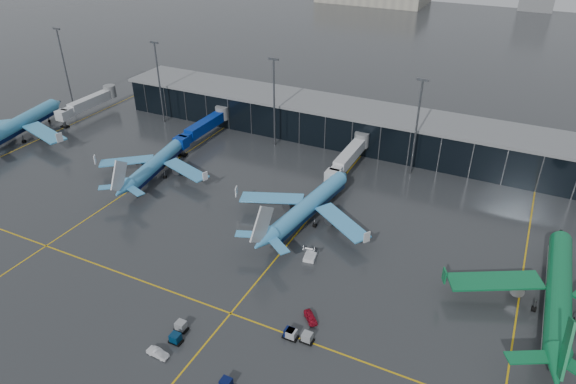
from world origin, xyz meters
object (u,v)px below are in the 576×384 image
at_px(airliner_klm_near, 309,196).
at_px(service_van_white, 158,353).
at_px(airliner_arkefly, 157,154).
at_px(airliner_aer_lingus, 563,279).
at_px(baggage_carts, 245,342).
at_px(mobile_airstair, 310,255).
at_px(service_van_red, 311,317).
at_px(airliner_klm_west, 15,117).

bearing_deg(airliner_klm_near, service_van_white, -89.50).
bearing_deg(airliner_klm_near, airliner_arkefly, -176.28).
relative_size(airliner_aer_lingus, baggage_carts, 1.98).
xyz_separation_m(airliner_klm_near, service_van_white, (-5.39, -46.51, -5.40)).
height_order(mobile_airstair, service_van_white, mobile_airstair).
distance_m(airliner_arkefly, service_van_red, 65.19).
distance_m(mobile_airstair, service_van_red, 17.26).
bearing_deg(service_van_red, mobile_airstair, 69.75).
relative_size(airliner_klm_west, service_van_white, 12.02).
bearing_deg(airliner_aer_lingus, service_van_white, -145.28).
bearing_deg(baggage_carts, airliner_arkefly, 140.49).
distance_m(airliner_klm_west, service_van_white, 102.32).
xyz_separation_m(mobile_airstair, service_van_white, (-11.44, -33.64, -0.15)).
relative_size(mobile_airstair, service_van_white, 0.93).
bearing_deg(mobile_airstair, airliner_aer_lingus, -2.16).
distance_m(mobile_airstair, service_van_white, 35.53).
height_order(airliner_arkefly, airliner_aer_lingus, airliner_aer_lingus).
bearing_deg(airliner_klm_west, airliner_klm_near, -12.17).
distance_m(airliner_klm_near, baggage_carts, 39.30).
distance_m(airliner_aer_lingus, service_van_white, 68.62).
distance_m(airliner_klm_west, baggage_carts, 109.18).
bearing_deg(mobile_airstair, baggage_carts, -99.76).
height_order(airliner_aer_lingus, mobile_airstair, airliner_aer_lingus).
relative_size(baggage_carts, service_van_red, 5.96).
distance_m(airliner_klm_near, service_van_red, 31.94).
xyz_separation_m(airliner_arkefly, baggage_carts, (49.82, -41.09, -4.92)).
relative_size(airliner_klm_near, airliner_aer_lingus, 0.89).
height_order(airliner_arkefly, service_van_red, airliner_arkefly).
bearing_deg(mobile_airstair, airliner_klm_west, 162.12).
distance_m(airliner_klm_west, airliner_arkefly, 51.41).
bearing_deg(airliner_arkefly, baggage_carts, -48.78).
relative_size(airliner_klm_west, mobile_airstair, 12.87).
xyz_separation_m(airliner_klm_west, baggage_carts, (101.21, -40.47, -6.20)).
height_order(airliner_klm_near, baggage_carts, airliner_klm_near).
relative_size(mobile_airstair, service_van_red, 0.94).
distance_m(airliner_aer_lingus, service_van_red, 43.50).
relative_size(baggage_carts, mobile_airstair, 6.32).
distance_m(airliner_klm_west, service_van_red, 112.82).
xyz_separation_m(service_van_red, service_van_white, (-18.53, -17.90, -0.02)).
height_order(airliner_klm_west, service_van_red, airliner_klm_west).
bearing_deg(airliner_klm_near, baggage_carts, -74.10).
distance_m(baggage_carts, mobile_airstair, 25.62).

